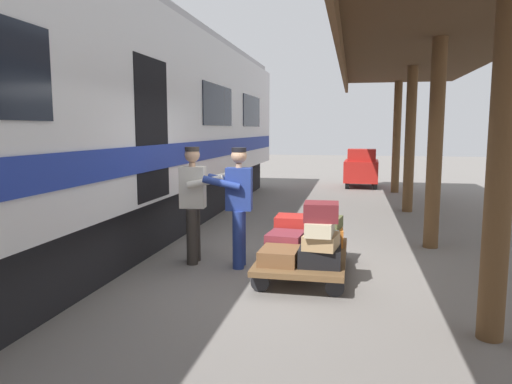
% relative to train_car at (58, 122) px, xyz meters
% --- Properties ---
extents(ground_plane, '(60.00, 60.00, 0.00)m').
position_rel_train_car_xyz_m(ground_plane, '(-3.44, 0.00, -2.06)').
color(ground_plane, slate).
extents(platform_canopy, '(3.20, 18.62, 3.56)m').
position_rel_train_car_xyz_m(platform_canopy, '(-5.54, -0.00, 1.22)').
color(platform_canopy, brown).
rests_on(platform_canopy, ground_plane).
extents(train_car, '(3.02, 19.38, 4.00)m').
position_rel_train_car_xyz_m(train_car, '(0.00, 0.00, 0.00)').
color(train_car, silver).
rests_on(train_car, ground_plane).
extents(luggage_cart, '(1.12, 2.01, 0.30)m').
position_rel_train_car_xyz_m(luggage_cart, '(-3.69, 0.12, -1.81)').
color(luggage_cart, brown).
rests_on(luggage_cart, ground_plane).
extents(suitcase_orange_carryall, '(0.53, 0.49, 0.24)m').
position_rel_train_car_xyz_m(suitcase_orange_carryall, '(-3.94, -0.43, -1.64)').
color(suitcase_orange_carryall, '#CC6B23').
rests_on(suitcase_orange_carryall, luggage_cart).
extents(suitcase_black_hardshell, '(0.51, 0.49, 0.22)m').
position_rel_train_car_xyz_m(suitcase_black_hardshell, '(-3.94, 0.67, -1.65)').
color(suitcase_black_hardshell, black).
rests_on(suitcase_black_hardshell, luggage_cart).
extents(suitcase_gray_aluminum, '(0.41, 0.62, 0.18)m').
position_rel_train_car_xyz_m(suitcase_gray_aluminum, '(-3.43, -0.43, -1.67)').
color(suitcase_gray_aluminum, '#9EA0A5').
rests_on(suitcase_gray_aluminum, luggage_cart).
extents(suitcase_brown_leather, '(0.48, 0.57, 0.18)m').
position_rel_train_car_xyz_m(suitcase_brown_leather, '(-3.43, 0.67, -1.67)').
color(suitcase_brown_leather, brown).
rests_on(suitcase_brown_leather, luggage_cart).
extents(suitcase_slate_roller, '(0.48, 0.56, 0.27)m').
position_rel_train_car_xyz_m(suitcase_slate_roller, '(-3.94, 0.12, -1.63)').
color(suitcase_slate_roller, '#4C515B').
rests_on(suitcase_slate_roller, luggage_cart).
extents(suitcase_burgundy_valise, '(0.52, 0.58, 0.27)m').
position_rel_train_car_xyz_m(suitcase_burgundy_valise, '(-3.43, 0.12, -1.63)').
color(suitcase_burgundy_valise, maroon).
rests_on(suitcase_burgundy_valise, luggage_cart).
extents(suitcase_tan_vintage, '(0.44, 0.52, 0.18)m').
position_rel_train_car_xyz_m(suitcase_tan_vintage, '(-3.95, 0.70, -1.45)').
color(suitcase_tan_vintage, tan).
rests_on(suitcase_tan_vintage, suitcase_black_hardshell).
extents(suitcase_red_plastic, '(0.44, 0.49, 0.22)m').
position_rel_train_car_xyz_m(suitcase_red_plastic, '(-3.43, -0.43, -1.47)').
color(suitcase_red_plastic, '#AD231E').
rests_on(suitcase_red_plastic, suitcase_gray_aluminum).
extents(suitcase_cream_canvas, '(0.34, 0.55, 0.17)m').
position_rel_train_car_xyz_m(suitcase_cream_canvas, '(-3.94, 0.73, -1.28)').
color(suitcase_cream_canvas, beige).
rests_on(suitcase_cream_canvas, suitcase_tan_vintage).
extents(suitcase_maroon_trunk, '(0.42, 0.41, 0.22)m').
position_rel_train_car_xyz_m(suitcase_maroon_trunk, '(-3.95, 0.73, -1.09)').
color(suitcase_maroon_trunk, maroon).
rests_on(suitcase_maroon_trunk, suitcase_cream_canvas).
extents(suitcase_olive_duffel, '(0.50, 0.53, 0.16)m').
position_rel_train_car_xyz_m(suitcase_olive_duffel, '(-3.94, -0.42, -1.44)').
color(suitcase_olive_duffel, brown).
rests_on(suitcase_olive_duffel, suitcase_orange_carryall).
extents(porter_in_overalls, '(0.69, 0.46, 1.70)m').
position_rel_train_car_xyz_m(porter_in_overalls, '(-2.72, -0.06, -1.14)').
color(porter_in_overalls, navy).
rests_on(porter_in_overalls, ground_plane).
extents(porter_by_door, '(0.70, 0.47, 1.70)m').
position_rel_train_car_xyz_m(porter_by_door, '(-2.05, -0.14, -1.14)').
color(porter_by_door, '#332D28').
rests_on(porter_by_door, ground_plane).
extents(baggage_tug, '(1.16, 1.74, 1.30)m').
position_rel_train_car_xyz_m(baggage_tug, '(-4.59, -10.04, -1.43)').
color(baggage_tug, '#B21E19').
rests_on(baggage_tug, ground_plane).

